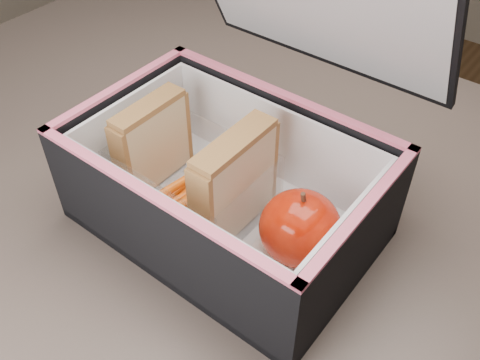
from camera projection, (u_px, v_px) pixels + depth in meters
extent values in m
cube|color=brown|center=(249.00, 207.00, 0.63)|extent=(1.20, 0.80, 0.03)
cube|color=#382D26|center=(157.00, 133.00, 1.33)|extent=(0.05, 0.05, 0.72)
cube|color=black|center=(315.00, 2.00, 0.53)|extent=(0.30, 0.09, 0.18)
cube|color=#DBB88C|center=(148.00, 141.00, 0.59)|extent=(0.01, 0.09, 0.09)
cube|color=#CE6063|center=(153.00, 147.00, 0.59)|extent=(0.01, 0.08, 0.09)
cube|color=#DBB88C|center=(158.00, 147.00, 0.59)|extent=(0.01, 0.09, 0.09)
cube|color=olive|center=(148.00, 107.00, 0.56)|extent=(0.03, 0.09, 0.01)
cube|color=#DBB88C|center=(228.00, 181.00, 0.54)|extent=(0.01, 0.10, 0.10)
cube|color=#CE6063|center=(235.00, 188.00, 0.54)|extent=(0.01, 0.10, 0.10)
cube|color=#DBB88C|center=(242.00, 189.00, 0.53)|extent=(0.01, 0.10, 0.10)
cube|color=olive|center=(235.00, 142.00, 0.50)|extent=(0.03, 0.10, 0.01)
cylinder|color=#E76100|center=(181.00, 189.00, 0.60)|extent=(0.01, 0.08, 0.01)
cylinder|color=#E76100|center=(209.00, 190.00, 0.58)|extent=(0.02, 0.08, 0.01)
cylinder|color=#E76100|center=(220.00, 166.00, 0.59)|extent=(0.02, 0.08, 0.01)
cylinder|color=#E76100|center=(201.00, 197.00, 0.59)|extent=(0.03, 0.08, 0.01)
cylinder|color=#E76100|center=(203.00, 174.00, 0.60)|extent=(0.02, 0.08, 0.01)
cylinder|color=#E76100|center=(189.00, 199.00, 0.55)|extent=(0.01, 0.08, 0.01)
cylinder|color=#E76100|center=(195.00, 205.00, 0.58)|extent=(0.01, 0.08, 0.01)
cylinder|color=#E76100|center=(189.00, 193.00, 0.58)|extent=(0.02, 0.08, 0.01)
cylinder|color=#E76100|center=(174.00, 187.00, 0.57)|extent=(0.02, 0.08, 0.01)
cylinder|color=#E76100|center=(206.00, 180.00, 0.61)|extent=(0.01, 0.08, 0.01)
cube|color=white|center=(297.00, 249.00, 0.54)|extent=(0.09, 0.10, 0.01)
ellipsoid|color=#920D00|center=(300.00, 228.00, 0.51)|extent=(0.09, 0.09, 0.07)
cylinder|color=#452718|center=(303.00, 198.00, 0.48)|extent=(0.01, 0.01, 0.01)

